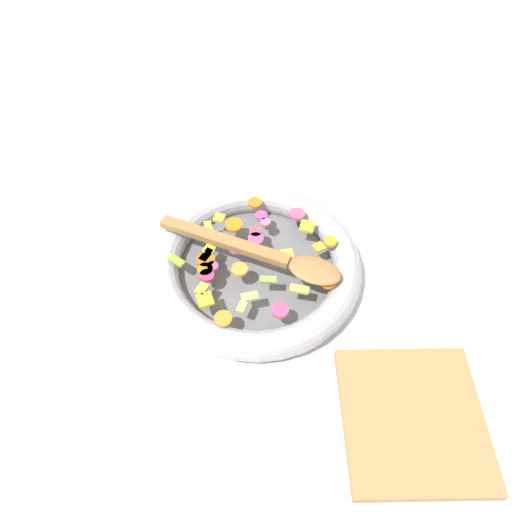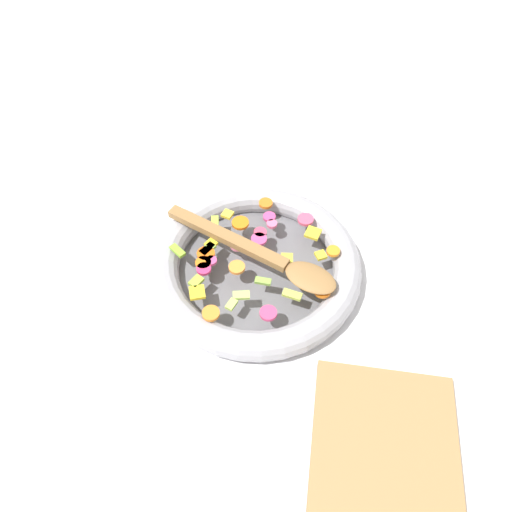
% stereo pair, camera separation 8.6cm
% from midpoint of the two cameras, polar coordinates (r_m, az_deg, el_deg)
% --- Properties ---
extents(ground_plane, '(4.00, 4.00, 0.00)m').
position_cam_midpoint_polar(ground_plane, '(0.90, -2.73, -2.14)').
color(ground_plane, silver).
extents(skillet, '(0.37, 0.37, 0.05)m').
position_cam_midpoint_polar(skillet, '(0.88, -2.79, -1.30)').
color(skillet, slate).
rests_on(skillet, ground_plane).
extents(chopped_vegetables, '(0.29, 0.30, 0.01)m').
position_cam_midpoint_polar(chopped_vegetables, '(0.86, -3.41, -0.20)').
color(chopped_vegetables, orange).
rests_on(chopped_vegetables, skillet).
extents(wooden_spoon, '(0.17, 0.32, 0.01)m').
position_cam_midpoint_polar(wooden_spoon, '(0.84, -1.63, -0.05)').
color(wooden_spoon, olive).
rests_on(wooden_spoon, chopped_vegetables).
extents(cutting_board, '(0.22, 0.20, 0.02)m').
position_cam_midpoint_polar(cutting_board, '(0.79, 14.37, -17.83)').
color(cutting_board, '#9E7547').
rests_on(cutting_board, ground_plane).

